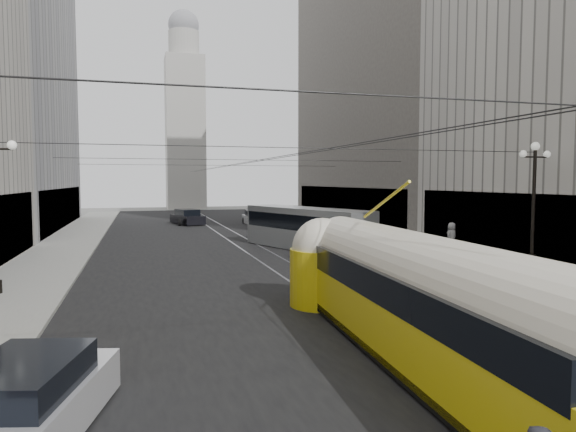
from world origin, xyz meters
TOP-DOWN VIEW (x-y plane):
  - road at (0.00, 32.50)m, footprint 20.00×85.00m
  - sidewalk_left at (-12.00, 36.00)m, footprint 4.00×72.00m
  - sidewalk_right at (12.00, 36.00)m, footprint 4.00×72.00m
  - rail_left at (-0.75, 32.50)m, footprint 0.12×85.00m
  - rail_right at (0.75, 32.50)m, footprint 0.12×85.00m
  - building_right_far at (20.00, 48.00)m, footprint 12.60×32.60m
  - distant_tower at (0.00, 80.00)m, footprint 6.00×6.00m
  - lamppost_right_mid at (12.60, 18.00)m, footprint 1.86×0.44m
  - catenary at (0.12, 31.49)m, footprint 25.00×72.00m
  - streetcar at (-0.50, 7.01)m, footprint 3.05×14.89m
  - city_bus at (3.26, 27.57)m, footprint 5.87×11.24m
  - sedan_silver at (-9.13, 5.41)m, footprint 3.00×4.95m
  - sedan_white_far at (4.17, 47.12)m, footprint 1.98×4.70m
  - sedan_dark_far at (-2.48, 49.45)m, footprint 3.32×5.32m
  - pedestrian_sidewalk_right at (11.63, 23.79)m, footprint 0.99×0.79m

SIDE VIEW (x-z plane):
  - road at x=0.00m, z-range -0.01..0.01m
  - rail_left at x=-0.75m, z-range -0.02..0.02m
  - rail_right at x=0.75m, z-range -0.02..0.02m
  - sidewalk_left at x=-12.00m, z-range 0.00..0.15m
  - sidewalk_right at x=12.00m, z-range 0.00..0.15m
  - sedan_silver at x=-9.13m, z-range -0.07..1.39m
  - sedan_white_far at x=4.17m, z-range -0.07..1.41m
  - sedan_dark_far at x=-2.48m, z-range -0.07..1.49m
  - pedestrian_sidewalk_right at x=11.63m, z-range 0.15..1.90m
  - city_bus at x=3.26m, z-range 0.13..2.88m
  - streetcar at x=-0.50m, z-range -0.04..3.21m
  - lamppost_right_mid at x=12.60m, z-range 0.56..6.93m
  - catenary at x=0.12m, z-range 5.77..6.00m
  - distant_tower at x=0.00m, z-range -0.71..30.65m
  - building_right_far at x=20.00m, z-range 0.01..32.61m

